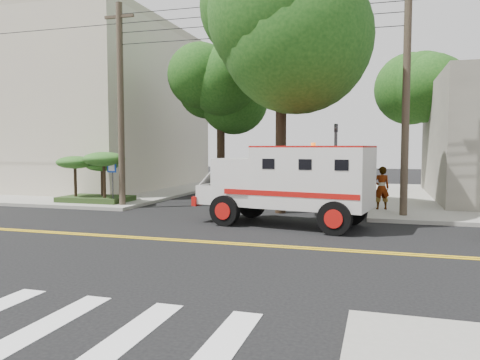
% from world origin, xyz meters
% --- Properties ---
extents(ground, '(100.00, 100.00, 0.00)m').
position_xyz_m(ground, '(0.00, 0.00, 0.00)').
color(ground, black).
rests_on(ground, ground).
extents(sidewalk_nw, '(17.00, 17.00, 0.15)m').
position_xyz_m(sidewalk_nw, '(-13.50, 13.50, 0.07)').
color(sidewalk_nw, gray).
rests_on(sidewalk_nw, ground).
extents(building_left, '(16.00, 14.00, 10.00)m').
position_xyz_m(building_left, '(-15.50, 15.00, 5.15)').
color(building_left, beige).
rests_on(building_left, sidewalk_nw).
extents(utility_pole_left, '(0.28, 0.28, 9.00)m').
position_xyz_m(utility_pole_left, '(-5.60, 6.00, 4.50)').
color(utility_pole_left, '#382D23').
rests_on(utility_pole_left, ground).
extents(utility_pole_right, '(0.28, 0.28, 9.00)m').
position_xyz_m(utility_pole_right, '(6.30, 6.20, 4.50)').
color(utility_pole_right, '#382D23').
rests_on(utility_pole_right, ground).
extents(tree_main, '(6.08, 5.70, 9.85)m').
position_xyz_m(tree_main, '(1.94, 6.21, 7.20)').
color(tree_main, black).
rests_on(tree_main, ground).
extents(tree_left, '(4.48, 4.20, 7.70)m').
position_xyz_m(tree_left, '(-2.68, 11.79, 5.73)').
color(tree_left, black).
rests_on(tree_left, ground).
extents(tree_right, '(4.80, 4.50, 8.20)m').
position_xyz_m(tree_right, '(8.84, 15.77, 6.09)').
color(tree_right, black).
rests_on(tree_right, ground).
extents(traffic_signal, '(0.15, 0.18, 3.60)m').
position_xyz_m(traffic_signal, '(3.80, 5.60, 2.23)').
color(traffic_signal, '#3F3F42').
rests_on(traffic_signal, ground).
extents(accessibility_sign, '(0.45, 0.10, 2.02)m').
position_xyz_m(accessibility_sign, '(-6.20, 6.17, 1.37)').
color(accessibility_sign, '#3F3F42').
rests_on(accessibility_sign, ground).
extents(palm_planter, '(3.52, 2.63, 2.36)m').
position_xyz_m(palm_planter, '(-7.44, 6.62, 1.65)').
color(palm_planter, '#1E3314').
rests_on(palm_planter, sidewalk_nw).
extents(armored_truck, '(6.36, 3.30, 2.76)m').
position_xyz_m(armored_truck, '(2.49, 3.50, 1.57)').
color(armored_truck, silver).
rests_on(armored_truck, ground).
extents(pedestrian_a, '(0.73, 0.57, 1.78)m').
position_xyz_m(pedestrian_a, '(5.50, 7.69, 1.04)').
color(pedestrian_a, gray).
rests_on(pedestrian_a, sidewalk_ne).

